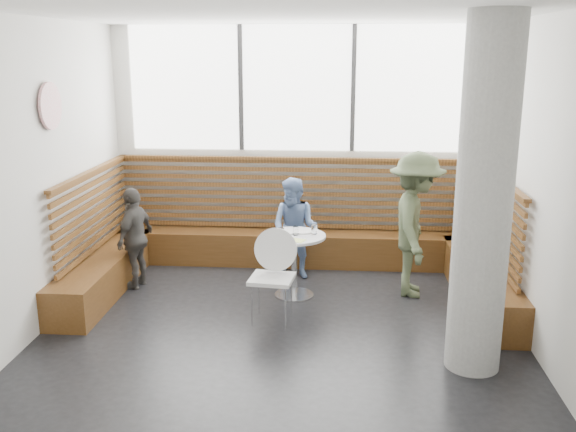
# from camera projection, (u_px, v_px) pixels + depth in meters

# --- Properties ---
(room) EXTENTS (5.00, 5.00, 3.20)m
(room) POSITION_uv_depth(u_px,v_px,m) (280.00, 182.00, 6.33)
(room) COLOR silver
(room) RESTS_ON ground
(booth) EXTENTS (5.00, 2.50, 1.44)m
(booth) POSITION_uv_depth(u_px,v_px,m) (293.00, 245.00, 8.34)
(booth) COLOR #4C2D13
(booth) RESTS_ON ground
(concrete_column) EXTENTS (0.50, 0.50, 3.20)m
(concrete_column) POSITION_uv_depth(u_px,v_px,m) (484.00, 199.00, 5.61)
(concrete_column) COLOR gray
(concrete_column) RESTS_ON ground
(wall_art) EXTENTS (0.03, 0.50, 0.50)m
(wall_art) POSITION_uv_depth(u_px,v_px,m) (50.00, 106.00, 6.73)
(wall_art) COLOR white
(wall_art) RESTS_ON room
(cafe_table) EXTENTS (0.74, 0.74, 0.77)m
(cafe_table) POSITION_uv_depth(u_px,v_px,m) (294.00, 252.00, 7.58)
(cafe_table) COLOR silver
(cafe_table) RESTS_ON ground
(cafe_chair) EXTENTS (0.48, 0.47, 0.99)m
(cafe_chair) POSITION_uv_depth(u_px,v_px,m) (273.00, 268.00, 6.93)
(cafe_chair) COLOR white
(cafe_chair) RESTS_ON ground
(adult_man) EXTENTS (0.75, 1.18, 1.74)m
(adult_man) POSITION_uv_depth(u_px,v_px,m) (415.00, 225.00, 7.58)
(adult_man) COLOR #4A573A
(adult_man) RESTS_ON ground
(child_back) EXTENTS (0.77, 0.69, 1.30)m
(child_back) POSITION_uv_depth(u_px,v_px,m) (295.00, 228.00, 8.23)
(child_back) COLOR #6B87B9
(child_back) RESTS_ON ground
(child_left) EXTENTS (0.46, 0.79, 1.26)m
(child_left) POSITION_uv_depth(u_px,v_px,m) (135.00, 238.00, 7.89)
(child_left) COLOR #494642
(child_left) RESTS_ON ground
(plate_near) EXTENTS (0.21, 0.21, 0.01)m
(plate_near) POSITION_uv_depth(u_px,v_px,m) (288.00, 232.00, 7.62)
(plate_near) COLOR white
(plate_near) RESTS_ON cafe_table
(plate_far) EXTENTS (0.21, 0.21, 0.01)m
(plate_far) POSITION_uv_depth(u_px,v_px,m) (303.00, 232.00, 7.63)
(plate_far) COLOR white
(plate_far) RESTS_ON cafe_table
(glass_left) EXTENTS (0.07, 0.07, 0.11)m
(glass_left) POSITION_uv_depth(u_px,v_px,m) (281.00, 232.00, 7.43)
(glass_left) COLOR white
(glass_left) RESTS_ON cafe_table
(glass_mid) EXTENTS (0.07, 0.07, 0.10)m
(glass_mid) POSITION_uv_depth(u_px,v_px,m) (296.00, 231.00, 7.50)
(glass_mid) COLOR white
(glass_mid) RESTS_ON cafe_table
(glass_right) EXTENTS (0.07, 0.07, 0.11)m
(glass_right) POSITION_uv_depth(u_px,v_px,m) (314.00, 229.00, 7.55)
(glass_right) COLOR white
(glass_right) RESTS_ON cafe_table
(menu_card) EXTENTS (0.25, 0.22, 0.00)m
(menu_card) POSITION_uv_depth(u_px,v_px,m) (296.00, 240.00, 7.31)
(menu_card) COLOR #A5C64C
(menu_card) RESTS_ON cafe_table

